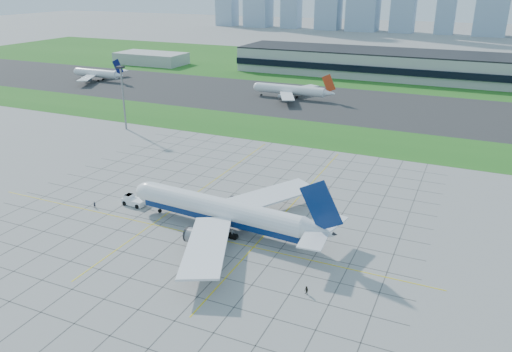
{
  "coord_description": "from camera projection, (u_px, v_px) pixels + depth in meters",
  "views": [
    {
      "loc": [
        59.77,
        -93.39,
        57.38
      ],
      "look_at": [
        7.5,
        22.78,
        7.0
      ],
      "focal_mm": 35.0,
      "sensor_mm": 36.0,
      "label": 1
    }
  ],
  "objects": [
    {
      "name": "service_block",
      "position": [
        151.0,
        58.0,
        360.77
      ],
      "size": [
        50.0,
        25.0,
        8.0
      ],
      "primitive_type": "cube",
      "color": "#B7B7B2",
      "rests_on": "ground"
    },
    {
      "name": "airliner",
      "position": [
        223.0,
        211.0,
        121.07
      ],
      "size": [
        56.94,
        57.53,
        17.92
      ],
      "rotation": [
        0.0,
        0.0,
        -0.07
      ],
      "color": "white",
      "rests_on": "ground"
    },
    {
      "name": "distant_jet_0",
      "position": [
        97.0,
        73.0,
        300.68
      ],
      "size": [
        35.03,
        42.66,
        14.08
      ],
      "color": "white",
      "rests_on": "ground"
    },
    {
      "name": "asphalt_taxiway",
      "position": [
        344.0,
        104.0,
        246.06
      ],
      "size": [
        700.0,
        75.0,
        0.04
      ],
      "primitive_type": "cube",
      "color": "#383838",
      "rests_on": "ground"
    },
    {
      "name": "pushback_tug",
      "position": [
        133.0,
        201.0,
        135.76
      ],
      "size": [
        9.89,
        3.86,
        2.73
      ],
      "rotation": [
        0.0,
        0.0,
        -0.07
      ],
      "color": "white",
      "rests_on": "ground"
    },
    {
      "name": "ground",
      "position": [
        191.0,
        229.0,
        123.11
      ],
      "size": [
        1400.0,
        1400.0,
        0.0
      ],
      "primitive_type": "plane",
      "color": "#979791",
      "rests_on": "ground"
    },
    {
      "name": "crew_far",
      "position": [
        306.0,
        291.0,
        97.07
      ],
      "size": [
        1.12,
        1.06,
        1.83
      ],
      "primitive_type": "imported",
      "rotation": [
        0.0,
        0.0,
        -0.58
      ],
      "color": "black",
      "rests_on": "ground"
    },
    {
      "name": "grass_median",
      "position": [
        308.0,
        133.0,
        199.42
      ],
      "size": [
        700.0,
        35.0,
        0.04
      ],
      "primitive_type": "cube",
      "color": "#22601B",
      "rests_on": "ground"
    },
    {
      "name": "grass_far",
      "position": [
        386.0,
        70.0,
        339.35
      ],
      "size": [
        700.0,
        145.0,
        0.04
      ],
      "primitive_type": "cube",
      "color": "#22601B",
      "rests_on": "ground"
    },
    {
      "name": "apron_markings",
      "position": [
        214.0,
        211.0,
        132.34
      ],
      "size": [
        120.0,
        130.0,
        0.03
      ],
      "color": "#474744",
      "rests_on": "ground"
    },
    {
      "name": "light_mast",
      "position": [
        123.0,
        90.0,
        198.99
      ],
      "size": [
        2.5,
        2.5,
        25.6
      ],
      "color": "gray",
      "rests_on": "ground"
    },
    {
      "name": "terminal",
      "position": [
        446.0,
        67.0,
        299.88
      ],
      "size": [
        260.0,
        43.0,
        15.8
      ],
      "color": "#B7B7B2",
      "rests_on": "ground"
    },
    {
      "name": "distant_jet_1",
      "position": [
        291.0,
        90.0,
        255.61
      ],
      "size": [
        42.12,
        42.66,
        14.08
      ],
      "color": "white",
      "rests_on": "ground"
    },
    {
      "name": "crew_near",
      "position": [
        95.0,
        205.0,
        134.17
      ],
      "size": [
        0.66,
        0.74,
        1.69
      ],
      "primitive_type": "imported",
      "rotation": [
        0.0,
        0.0,
        1.04
      ],
      "color": "black",
      "rests_on": "ground"
    }
  ]
}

